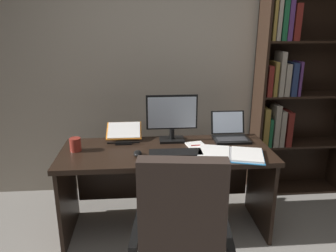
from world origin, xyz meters
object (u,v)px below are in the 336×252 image
object	(u,v)px
office_chair	(181,248)
computer_mouse	(138,153)
laptop	(230,134)
notepad	(197,146)
pen	(199,145)
keyboard	(176,153)
coffee_mug	(75,145)
desk	(165,168)
bookshelf	(292,94)
reading_stand_with_book	(124,132)
monitor	(172,118)
open_binder	(230,154)

from	to	relation	value
office_chair	computer_mouse	distance (m)	0.85
computer_mouse	laptop	bearing A→B (deg)	21.72
laptop	notepad	bearing A→B (deg)	-152.50
notepad	pen	distance (m)	0.02
keyboard	coffee_mug	bearing A→B (deg)	169.76
desk	computer_mouse	size ratio (longest dim) A/B	16.66
desk	notepad	size ratio (longest dim) A/B	8.25
bookshelf	keyboard	xyz separation A→B (m)	(-1.26, -0.74, -0.31)
desk	office_chair	xyz separation A→B (m)	(0.03, -0.94, -0.09)
laptop	pen	xyz separation A→B (m)	(-0.31, -0.17, -0.04)
bookshelf	reading_stand_with_book	size ratio (longest dim) A/B	6.83
keyboard	reading_stand_with_book	xyz separation A→B (m)	(-0.42, 0.39, 0.05)
keyboard	computer_mouse	distance (m)	0.30
monitor	open_binder	distance (m)	0.60
bookshelf	notepad	size ratio (longest dim) A/B	10.09
monitor	computer_mouse	distance (m)	0.48
laptop	coffee_mug	world-z (taller)	laptop
notepad	monitor	bearing A→B (deg)	139.83
laptop	reading_stand_with_book	size ratio (longest dim) A/B	1.00
desk	notepad	world-z (taller)	notepad
pen	coffee_mug	xyz separation A→B (m)	(-1.02, -0.01, 0.04)
office_chair	pen	distance (m)	0.99
office_chair	desk	bearing A→B (deg)	98.39
keyboard	pen	distance (m)	0.27
monitor	notepad	distance (m)	0.33
desk	reading_stand_with_book	xyz separation A→B (m)	(-0.36, 0.20, 0.27)
bookshelf	computer_mouse	xyz separation A→B (m)	(-1.56, -0.74, -0.30)
monitor	computer_mouse	bearing A→B (deg)	-132.69
open_binder	computer_mouse	bearing A→B (deg)	-168.32
open_binder	notepad	size ratio (longest dim) A/B	2.76
desk	notepad	distance (m)	0.34
keyboard	reading_stand_with_book	size ratio (longest dim) A/B	1.35
computer_mouse	open_binder	bearing A→B (deg)	-3.92
bookshelf	office_chair	world-z (taller)	bookshelf
bookshelf	keyboard	size ratio (longest dim) A/B	5.04
bookshelf	monitor	world-z (taller)	bookshelf
office_chair	keyboard	bearing A→B (deg)	93.65
pen	office_chair	bearing A→B (deg)	-105.89
monitor	open_binder	xyz separation A→B (m)	(0.43, -0.38, -0.19)
monitor	notepad	xyz separation A→B (m)	(0.20, -0.17, -0.20)
bookshelf	notepad	world-z (taller)	bookshelf
keyboard	office_chair	bearing A→B (deg)	-93.13
monitor	open_binder	size ratio (longest dim) A/B	0.77
pen	reading_stand_with_book	bearing A→B (deg)	160.07
open_binder	coffee_mug	bearing A→B (deg)	-173.40
laptop	open_binder	xyz separation A→B (m)	(-0.10, -0.38, -0.04)
open_binder	pen	xyz separation A→B (m)	(-0.21, 0.21, 0.00)
laptop	reading_stand_with_book	world-z (taller)	laptop
keyboard	open_binder	world-z (taller)	same
desk	open_binder	world-z (taller)	open_binder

